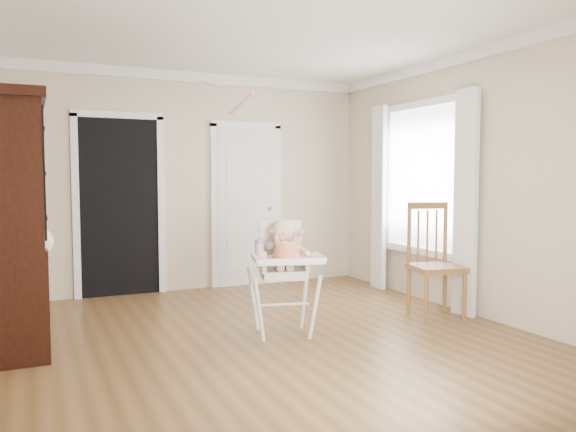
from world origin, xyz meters
name	(u,v)px	position (x,y,z in m)	size (l,w,h in m)	color
floor	(271,341)	(0.00, 0.00, 0.00)	(5.00, 5.00, 0.00)	brown
ceiling	(271,22)	(0.00, 0.00, 2.70)	(5.00, 5.00, 0.00)	white
wall_back	(193,182)	(0.00, 2.50, 1.35)	(4.50, 4.50, 0.00)	beige
wall_right	(475,183)	(2.25, 0.00, 1.35)	(5.00, 5.00, 0.00)	beige
crown_molding	(271,29)	(0.00, 0.00, 2.64)	(4.50, 5.00, 0.12)	white
doorway	(120,203)	(-0.90, 2.48, 1.11)	(1.06, 0.05, 2.22)	black
closet_door	(247,207)	(0.70, 2.48, 1.02)	(0.96, 0.09, 2.13)	white
window_right	(420,188)	(2.18, 0.80, 1.29)	(0.13, 1.84, 2.30)	white
high_chair	(283,264)	(0.18, 0.14, 0.64)	(0.75, 0.86, 1.04)	white
baby	(283,247)	(0.18, 0.16, 0.79)	(0.29, 0.27, 0.46)	beige
cake	(288,251)	(0.12, -0.08, 0.79)	(0.28, 0.28, 0.13)	silver
sippy_cup	(259,248)	(-0.08, 0.07, 0.80)	(0.08, 0.08, 0.19)	pink
china_cabinet	(14,223)	(-1.99, 0.69, 1.04)	(0.55, 1.23, 2.07)	black
dining_chair	(435,264)	(1.82, 0.08, 0.54)	(0.56, 0.56, 1.15)	brown
streamer	(209,83)	(-0.29, 0.81, 2.30)	(0.03, 0.50, 0.02)	pink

